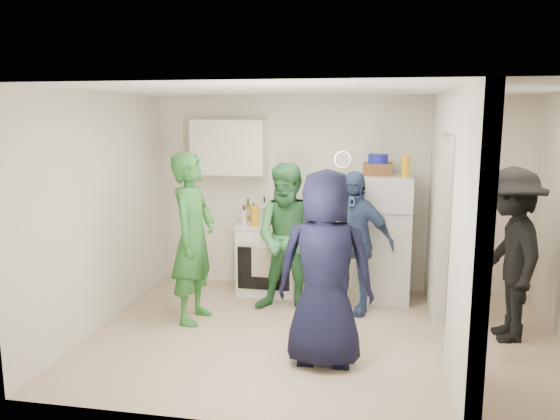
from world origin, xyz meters
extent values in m
plane|color=#CFB491|center=(0.00, 0.00, 0.00)|extent=(4.80, 4.80, 0.00)
plane|color=silver|center=(0.00, 1.70, 1.25)|extent=(4.80, 0.00, 4.80)
plane|color=silver|center=(0.00, -1.70, 1.25)|extent=(4.80, 0.00, 4.80)
plane|color=silver|center=(-2.40, 0.00, 1.25)|extent=(0.00, 3.40, 3.40)
plane|color=white|center=(0.00, 0.00, 2.50)|extent=(4.80, 4.80, 0.00)
cube|color=silver|center=(1.20, 1.10, 1.25)|extent=(0.12, 1.20, 2.50)
cube|color=silver|center=(1.20, -1.10, 1.25)|extent=(0.12, 1.20, 2.50)
cube|color=silver|center=(1.20, 0.00, 2.30)|extent=(0.12, 1.00, 0.40)
cube|color=white|center=(-0.86, 1.37, 0.45)|extent=(0.75, 0.63, 0.90)
cube|color=silver|center=(-1.40, 1.52, 1.85)|extent=(0.95, 0.34, 0.70)
cube|color=silver|center=(0.60, 1.34, 0.77)|extent=(0.63, 0.61, 1.54)
cube|color=brown|center=(0.50, 1.39, 1.61)|extent=(0.35, 0.25, 0.15)
cylinder|color=#151A94|center=(0.50, 1.39, 1.74)|extent=(0.24, 0.24, 0.11)
cylinder|color=#FBAA15|center=(0.82, 1.24, 1.66)|extent=(0.09, 0.09, 0.25)
cylinder|color=white|center=(0.05, 1.68, 1.70)|extent=(0.22, 0.02, 0.22)
cube|color=olive|center=(0.00, 1.65, 1.35)|extent=(0.35, 0.08, 0.03)
cylinder|color=orange|center=(-0.98, 1.15, 1.02)|extent=(0.09, 0.09, 0.25)
cylinder|color=red|center=(-0.64, 1.17, 0.96)|extent=(0.09, 0.09, 0.12)
imported|color=#307831|center=(-1.46, 0.24, 0.94)|extent=(0.51, 0.72, 1.87)
imported|color=#377E43|center=(-0.47, 0.70, 0.86)|extent=(0.87, 0.69, 1.73)
imported|color=#345173|center=(0.24, 0.83, 0.82)|extent=(1.03, 0.62, 1.65)
imported|color=black|center=(0.06, -0.58, 0.90)|extent=(0.88, 0.57, 1.81)
imported|color=black|center=(1.83, 0.34, 0.88)|extent=(0.73, 1.18, 1.76)
cylinder|color=brown|center=(-1.15, 1.48, 1.05)|extent=(0.07, 0.07, 0.30)
cylinder|color=#1B531C|center=(-1.03, 1.29, 1.03)|extent=(0.06, 0.06, 0.26)
cylinder|color=white|center=(-0.94, 1.51, 1.06)|extent=(0.06, 0.06, 0.32)
cylinder|color=#593B0F|center=(-0.82, 1.30, 1.03)|extent=(0.07, 0.07, 0.27)
cylinder|color=#A8B0BA|center=(-0.74, 1.57, 1.04)|extent=(0.07, 0.07, 0.28)
cylinder|color=#12321A|center=(-0.66, 1.39, 1.04)|extent=(0.07, 0.07, 0.29)
cylinder|color=olive|center=(-0.60, 1.52, 1.05)|extent=(0.08, 0.08, 0.30)
cylinder|color=silver|center=(-1.14, 1.24, 1.02)|extent=(0.06, 0.06, 0.24)
cylinder|color=#5F3310|center=(-0.79, 1.47, 1.04)|extent=(0.07, 0.07, 0.27)
cylinder|color=#1A4E27|center=(-0.57, 1.29, 1.02)|extent=(0.06, 0.06, 0.24)
camera|label=1|loc=(0.52, -5.30, 2.28)|focal=35.00mm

